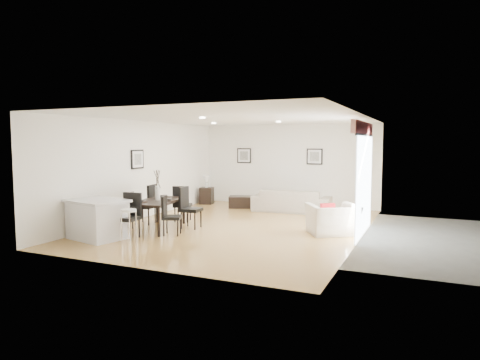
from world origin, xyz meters
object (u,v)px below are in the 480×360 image
at_px(dining_chair_wnear, 127,209).
at_px(sofa, 292,201).
at_px(dining_chair_wfar, 148,202).
at_px(side_table, 207,196).
at_px(dining_chair_enear, 169,213).
at_px(dining_chair_foot, 182,202).
at_px(coffee_table, 243,202).
at_px(kitchen_island, 97,219).
at_px(armchair, 333,219).
at_px(bar_stool, 129,214).
at_px(dining_chair_head, 130,213).
at_px(dining_table, 158,203).
at_px(dining_chair_efar, 188,205).

bearing_deg(dining_chair_wnear, sofa, 124.20).
distance_m(dining_chair_wfar, side_table, 3.88).
xyz_separation_m(dining_chair_enear, dining_chair_foot, (-0.59, 1.51, 0.04)).
bearing_deg(coffee_table, dining_chair_wnear, -124.74).
bearing_deg(kitchen_island, dining_chair_enear, 50.74).
xyz_separation_m(armchair, bar_stool, (-3.77, -2.52, 0.26)).
xyz_separation_m(dining_chair_wnear, dining_chair_head, (0.60, -0.66, 0.05)).
height_order(dining_chair_head, side_table, dining_chair_head).
bearing_deg(dining_chair_enear, dining_table, 32.37).
distance_m(dining_chair_enear, kitchen_island, 1.55).
height_order(armchair, kitchen_island, kitchen_island).
relative_size(dining_table, dining_chair_wnear, 2.02).
bearing_deg(coffee_table, dining_chair_enear, -109.25).
distance_m(side_table, kitchen_island, 5.71).
relative_size(dining_chair_foot, kitchen_island, 0.68).
bearing_deg(armchair, dining_chair_wfar, -23.46).
bearing_deg(side_table, dining_chair_foot, -72.76).
xyz_separation_m(armchair, dining_table, (-4.02, -1.11, 0.29)).
xyz_separation_m(dining_chair_wnear, side_table, (-0.37, 4.69, -0.23)).
bearing_deg(dining_chair_enear, side_table, -2.44).
height_order(dining_table, dining_chair_wnear, dining_chair_wnear).
bearing_deg(dining_chair_enear, dining_chair_wnear, 66.34).
bearing_deg(dining_table, dining_chair_wnear, -158.15).
xyz_separation_m(dining_table, dining_chair_efar, (0.60, 0.42, -0.07)).
distance_m(dining_chair_wnear, coffee_table, 4.58).
relative_size(dining_chair_enear, dining_chair_efar, 0.88).
bearing_deg(armchair, sofa, -88.21).
bearing_deg(dining_chair_wnear, side_table, 162.12).
bearing_deg(dining_chair_enear, coffee_table, -19.68).
distance_m(armchair, dining_chair_foot, 4.00).
height_order(dining_chair_wnear, side_table, dining_chair_wnear).
height_order(sofa, dining_chair_wfar, dining_chair_wfar).
relative_size(coffee_table, kitchen_island, 0.65).
distance_m(armchair, dining_chair_wnear, 4.87).
bearing_deg(sofa, side_table, -11.89).
distance_m(sofa, kitchen_island, 5.97).
bearing_deg(side_table, dining_chair_wfar, -84.32).
bearing_deg(dining_chair_wfar, coffee_table, 154.47).
height_order(sofa, dining_table, dining_table).
relative_size(dining_chair_head, dining_chair_foot, 1.04).
relative_size(dining_table, side_table, 3.24).
bearing_deg(dining_table, bar_stool, -91.27).
relative_size(sofa, dining_chair_head, 2.35).
distance_m(dining_chair_wfar, kitchen_island, 1.85).
xyz_separation_m(sofa, dining_chair_head, (-2.20, -4.91, 0.21)).
xyz_separation_m(sofa, dining_table, (-2.20, -3.86, 0.30)).
xyz_separation_m(dining_chair_enear, side_table, (-1.59, 4.75, -0.22)).
relative_size(sofa, kitchen_island, 1.67).
relative_size(sofa, dining_chair_foot, 2.44).
xyz_separation_m(dining_table, dining_chair_enear, (0.61, -0.45, -0.14)).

